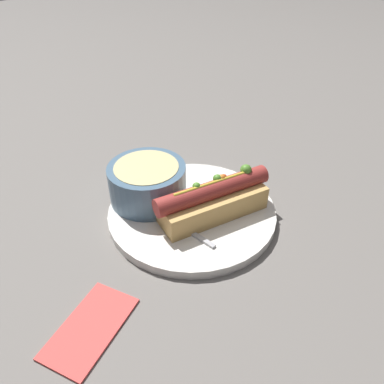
# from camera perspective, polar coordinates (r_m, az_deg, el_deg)

# --- Properties ---
(ground_plane) EXTENTS (4.00, 4.00, 0.00)m
(ground_plane) POSITION_cam_1_polar(r_m,az_deg,el_deg) (0.58, -0.00, -3.59)
(ground_plane) COLOR slate
(dinner_plate) EXTENTS (0.26, 0.26, 0.01)m
(dinner_plate) POSITION_cam_1_polar(r_m,az_deg,el_deg) (0.58, -0.00, -3.07)
(dinner_plate) COLOR white
(dinner_plate) RESTS_ON ground_plane
(hot_dog) EXTENTS (0.18, 0.10, 0.07)m
(hot_dog) POSITION_cam_1_polar(r_m,az_deg,el_deg) (0.55, 3.20, -1.13)
(hot_dog) COLOR tan
(hot_dog) RESTS_ON dinner_plate
(soup_bowl) EXTENTS (0.12, 0.12, 0.06)m
(soup_bowl) POSITION_cam_1_polar(r_m,az_deg,el_deg) (0.58, -6.81, 1.67)
(soup_bowl) COLOR slate
(soup_bowl) RESTS_ON dinner_plate
(spoon) EXTENTS (0.03, 0.18, 0.01)m
(spoon) POSITION_cam_1_polar(r_m,az_deg,el_deg) (0.58, -7.00, -1.77)
(spoon) COLOR #B7B7BC
(spoon) RESTS_ON dinner_plate
(napkin) EXTENTS (0.13, 0.10, 0.01)m
(napkin) POSITION_cam_1_polar(r_m,az_deg,el_deg) (0.46, -15.29, -19.22)
(napkin) COLOR #E04C47
(napkin) RESTS_ON ground_plane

